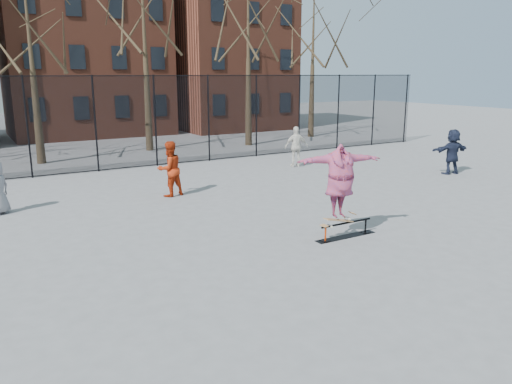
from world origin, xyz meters
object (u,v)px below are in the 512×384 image
bystander_navy (452,152)px  bystander_white (296,147)px  skate_rail (346,231)px  bystander_red (170,169)px  skateboard (338,222)px  skater (340,184)px

bystander_navy → bystander_white: bearing=-36.3°
skate_rail → bystander_white: bystander_white is taller
bystander_red → bystander_white: 7.20m
skateboard → bystander_navy: 10.27m
skate_rail → bystander_white: size_ratio=1.00×
bystander_white → bystander_navy: bearing=151.9°
skateboard → bystander_white: bystander_white is taller
skateboard → skater: (0.00, 0.00, 0.96)m
bystander_white → bystander_navy: 6.49m
skateboard → bystander_navy: bystander_navy is taller
skateboard → bystander_red: (-1.96, 6.40, 0.49)m
skate_rail → skateboard: 0.39m
bystander_red → bystander_navy: size_ratio=1.00×
skateboard → skater: bearing=0.0°
skateboard → skater: skater is taller
skateboard → bystander_white: 9.98m
skater → bystander_navy: bearing=36.4°
bystander_red → bystander_white: size_ratio=1.04×
skater → bystander_white: (4.86, 8.71, -0.52)m
bystander_red → skateboard: bearing=94.5°
skate_rail → bystander_white: 9.88m
skater → bystander_navy: 10.27m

